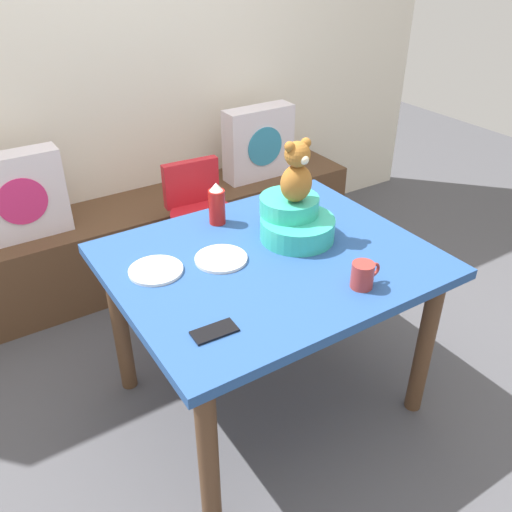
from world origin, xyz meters
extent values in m
plane|color=#4C4C51|center=(0.00, 0.00, 0.00)|extent=(8.00, 8.00, 0.00)
cube|color=silver|center=(0.00, 1.51, 1.30)|extent=(4.40, 0.10, 2.60)
cube|color=brown|center=(0.00, 1.24, 0.23)|extent=(2.60, 0.44, 0.46)
cube|color=silver|center=(-0.68, 1.22, 0.68)|extent=(0.44, 0.14, 0.44)
cylinder|color=#E02D72|center=(-0.68, 1.15, 0.68)|extent=(0.24, 0.01, 0.24)
cube|color=silver|center=(0.73, 1.22, 0.68)|extent=(0.44, 0.14, 0.44)
cylinder|color=teal|center=(0.73, 1.15, 0.68)|extent=(0.24, 0.01, 0.24)
cube|color=#264C8C|center=(0.00, 0.00, 0.72)|extent=(1.19, 0.98, 0.04)
cylinder|color=brown|center=(-0.51, -0.40, 0.35)|extent=(0.07, 0.07, 0.70)
cylinder|color=brown|center=(0.51, -0.40, 0.35)|extent=(0.07, 0.07, 0.70)
cylinder|color=brown|center=(-0.51, 0.40, 0.35)|extent=(0.07, 0.07, 0.70)
cylinder|color=brown|center=(0.51, 0.40, 0.35)|extent=(0.07, 0.07, 0.70)
cylinder|color=red|center=(0.12, 0.79, 0.51)|extent=(0.34, 0.34, 0.10)
cube|color=red|center=(0.13, 0.93, 0.67)|extent=(0.30, 0.07, 0.24)
cube|color=white|center=(0.10, 0.61, 0.58)|extent=(0.31, 0.22, 0.02)
cylinder|color=silver|center=(-0.02, 0.65, 0.23)|extent=(0.03, 0.03, 0.46)
cylinder|color=silver|center=(0.26, 0.65, 0.23)|extent=(0.03, 0.03, 0.46)
cylinder|color=silver|center=(-0.02, 0.93, 0.23)|extent=(0.03, 0.03, 0.46)
cylinder|color=silver|center=(0.26, 0.93, 0.23)|extent=(0.03, 0.03, 0.46)
cylinder|color=#32B69A|center=(0.17, 0.06, 0.79)|extent=(0.30, 0.30, 0.09)
cylinder|color=#32B69A|center=(0.17, 0.12, 0.86)|extent=(0.24, 0.24, 0.07)
ellipsoid|color=#9F6225|center=(0.17, 0.08, 0.97)|extent=(0.13, 0.11, 0.15)
sphere|color=#9F6225|center=(0.17, 0.08, 1.09)|extent=(0.10, 0.10, 0.10)
sphere|color=beige|center=(0.17, 0.04, 1.08)|extent=(0.04, 0.04, 0.04)
sphere|color=#9F6225|center=(0.13, 0.08, 1.13)|extent=(0.04, 0.04, 0.04)
sphere|color=#9F6225|center=(0.21, 0.08, 1.13)|extent=(0.04, 0.04, 0.04)
cylinder|color=red|center=(-0.04, 0.35, 0.81)|extent=(0.07, 0.07, 0.15)
cone|color=white|center=(-0.04, 0.35, 0.91)|extent=(0.06, 0.06, 0.03)
cylinder|color=#9E332D|center=(0.16, -0.34, 0.79)|extent=(0.08, 0.08, 0.09)
torus|color=#9E332D|center=(0.21, -0.34, 0.79)|extent=(0.06, 0.01, 0.06)
cylinder|color=white|center=(-0.17, 0.08, 0.75)|extent=(0.20, 0.20, 0.01)
cylinder|color=white|center=(-0.41, 0.14, 0.75)|extent=(0.20, 0.20, 0.01)
cube|color=black|center=(-0.40, -0.28, 0.74)|extent=(0.15, 0.08, 0.01)
camera|label=1|loc=(-1.00, -1.46, 1.83)|focal=37.96mm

